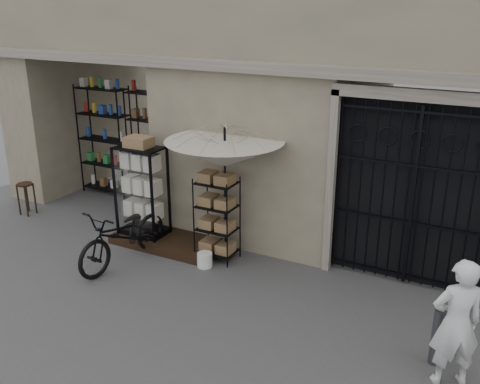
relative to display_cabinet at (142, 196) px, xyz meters
The scene contains 13 objects.
ground 3.38m from the display_cabinet, 27.88° to the right, with size 80.00×80.00×0.00m, color #232326.
shop_recess 2.14m from the display_cabinet, 141.73° to the left, with size 3.00×1.70×3.00m, color black.
shop_shelving 2.46m from the display_cabinet, 133.18° to the left, with size 2.70×0.50×2.50m, color black.
iron_gate 4.73m from the display_cabinet, ahead, with size 2.50×0.21×3.00m.
step_platform 0.95m from the display_cabinet, ahead, with size 2.00×0.90×0.15m, color black.
display_cabinet is the anchor object (origin of this frame).
wire_rack 1.59m from the display_cabinet, ahead, with size 0.77×0.68×1.48m.
market_umbrella 2.04m from the display_cabinet, ahead, with size 1.97×2.00×2.79m.
white_bucket 1.76m from the display_cabinet, 13.55° to the right, with size 0.26×0.26×0.25m, color silver.
bicycle 1.29m from the display_cabinet, 72.93° to the right, with size 0.69×1.03×1.97m, color black.
wooden_stool 3.03m from the display_cabinet, behind, with size 0.35×0.35×0.68m.
steel_bollard 5.55m from the display_cabinet, 13.05° to the right, with size 0.14×0.14×0.76m, color #505459.
shopkeeper 5.86m from the display_cabinet, 15.42° to the right, with size 0.59×1.61×0.38m, color silver.
Camera 1 is at (2.93, -5.73, 4.24)m, focal length 40.00 mm.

